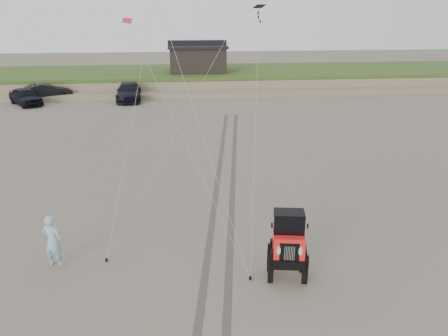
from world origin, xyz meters
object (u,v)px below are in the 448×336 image
(truck_b, at_px, (45,92))
(truck_c, at_px, (129,92))
(jeep, at_px, (288,253))
(man, at_px, (53,241))
(truck_a, at_px, (25,96))
(cabin, at_px, (197,57))

(truck_b, height_order, truck_c, truck_c)
(jeep, height_order, man, man)
(truck_c, bearing_deg, truck_a, -176.32)
(cabin, bearing_deg, truck_c, -134.82)
(jeep, bearing_deg, truck_b, 126.42)
(cabin, relative_size, truck_b, 1.33)
(man, bearing_deg, jeep, -173.17)
(truck_b, distance_m, truck_c, 8.03)
(man, bearing_deg, cabin, -82.07)
(cabin, relative_size, jeep, 1.29)
(cabin, distance_m, truck_b, 16.37)
(truck_c, xyz_separation_m, jeep, (8.08, -30.61, 0.11))
(cabin, bearing_deg, man, -100.44)
(truck_a, distance_m, truck_c, 9.29)
(truck_c, bearing_deg, cabin, 41.63)
(truck_a, xyz_separation_m, truck_c, (9.22, 1.17, 0.04))
(truck_a, xyz_separation_m, truck_b, (1.23, 2.01, 0.02))
(truck_a, bearing_deg, truck_c, -29.53)
(truck_b, bearing_deg, man, 168.22)
(cabin, xyz_separation_m, truck_c, (-6.97, -7.02, -2.42))
(truck_a, height_order, jeep, jeep)
(jeep, bearing_deg, truck_c, 114.15)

